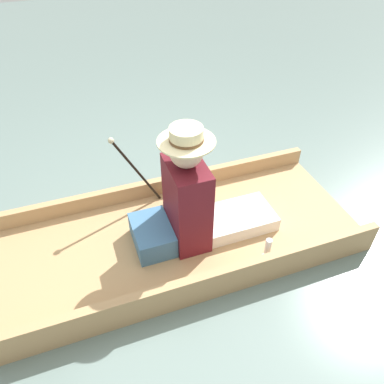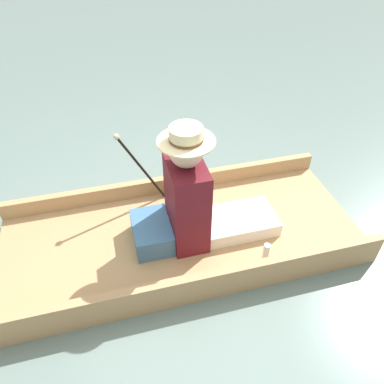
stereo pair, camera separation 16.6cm
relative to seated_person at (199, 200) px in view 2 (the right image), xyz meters
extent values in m
plane|color=slate|center=(-0.05, -0.12, -0.45)|extent=(16.00, 16.00, 0.00)
cube|color=tan|center=(-0.05, -0.12, -0.40)|extent=(1.08, 2.62, 0.10)
cube|color=tan|center=(-0.56, -0.12, -0.28)|extent=(0.06, 2.62, 0.14)
cube|color=tan|center=(0.46, -0.12, -0.28)|extent=(0.06, 2.62, 0.14)
cube|color=teal|center=(-0.03, -0.34, -0.26)|extent=(0.38, 0.26, 0.17)
cube|color=white|center=(0.00, 0.31, -0.29)|extent=(0.34, 0.55, 0.11)
cube|color=#5B141E|center=(0.00, -0.09, -0.02)|extent=(0.38, 0.24, 0.65)
cube|color=beige|center=(0.00, 0.04, 0.03)|extent=(0.04, 0.01, 0.36)
cube|color=white|center=(-0.10, 0.04, 0.06)|extent=(0.02, 0.01, 0.39)
cube|color=white|center=(0.10, 0.04, 0.06)|extent=(0.02, 0.01, 0.39)
sphere|color=beige|center=(0.00, -0.09, 0.42)|extent=(0.22, 0.22, 0.22)
cylinder|color=beige|center=(0.00, -0.09, 0.49)|extent=(0.36, 0.36, 0.01)
cylinder|color=beige|center=(0.00, -0.09, 0.53)|extent=(0.20, 0.20, 0.09)
cylinder|color=brown|center=(0.00, -0.09, 0.50)|extent=(0.21, 0.21, 0.02)
ellipsoid|color=beige|center=(-0.34, -0.03, -0.22)|extent=(0.17, 0.14, 0.25)
sphere|color=beige|center=(-0.34, -0.03, -0.04)|extent=(0.14, 0.14, 0.14)
sphere|color=tan|center=(-0.34, 0.03, -0.05)|extent=(0.06, 0.06, 0.06)
sphere|color=beige|center=(-0.39, -0.03, 0.02)|extent=(0.06, 0.06, 0.06)
sphere|color=beige|center=(-0.29, -0.03, 0.02)|extent=(0.06, 0.06, 0.06)
cylinder|color=beige|center=(-0.43, -0.03, -0.18)|extent=(0.10, 0.06, 0.11)
cylinder|color=beige|center=(-0.25, -0.03, -0.18)|extent=(0.10, 0.06, 0.11)
sphere|color=beige|center=(-0.38, 0.01, -0.31)|extent=(0.07, 0.07, 0.07)
sphere|color=beige|center=(-0.29, 0.01, -0.31)|extent=(0.07, 0.07, 0.07)
cylinder|color=silver|center=(0.37, 0.37, -0.34)|extent=(0.07, 0.07, 0.01)
cylinder|color=silver|center=(0.37, 0.37, -0.32)|extent=(0.01, 0.01, 0.05)
cylinder|color=silver|center=(0.37, 0.37, -0.23)|extent=(0.04, 0.04, 0.13)
cylinder|color=black|center=(-0.49, -0.31, -0.03)|extent=(0.02, 0.34, 0.64)
sphere|color=beige|center=(-0.49, -0.47, 0.28)|extent=(0.04, 0.04, 0.04)
camera|label=1|loc=(1.79, -0.69, 1.69)|focal=35.00mm
camera|label=2|loc=(1.84, -0.54, 1.69)|focal=35.00mm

